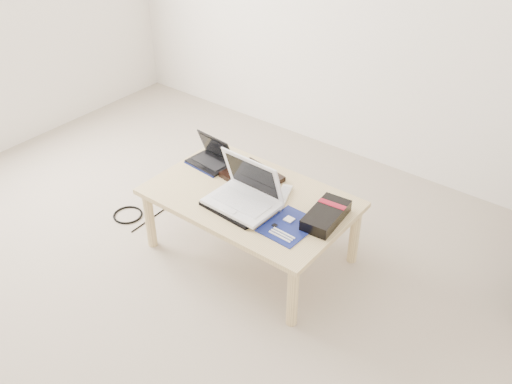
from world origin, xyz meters
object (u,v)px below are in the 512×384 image
Objects in this scene: coffee_table at (250,203)px; gpu_box at (326,215)px; netbook at (212,158)px; white_laptop at (245,194)px.

gpu_box reaches higher than coffee_table.
white_laptop reaches higher than netbook.
white_laptop is (0.03, -0.08, 0.12)m from coffee_table.
white_laptop reaches higher than coffee_table.
netbook is 0.83m from gpu_box.
gpu_box is at bearing -4.11° from netbook.
gpu_box is (0.44, 0.07, 0.08)m from coffee_table.
coffee_table is 0.15m from white_laptop.
coffee_table is 2.95× the size of white_laptop.
coffee_table is 4.15× the size of netbook.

